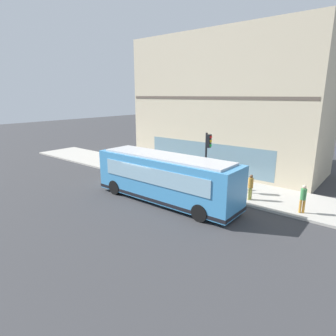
{
  "coord_description": "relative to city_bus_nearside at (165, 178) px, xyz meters",
  "views": [
    {
      "loc": [
        -13.27,
        -12.39,
        6.75
      ],
      "look_at": [
        2.47,
        0.35,
        1.49
      ],
      "focal_mm": 30.25,
      "sensor_mm": 36.0,
      "label": 1
    }
  ],
  "objects": [
    {
      "name": "traffic_light_near_corner",
      "position": [
        3.19,
        -1.17,
        1.45
      ],
      "size": [
        0.32,
        0.49,
        4.1
      ],
      "color": "black",
      "rests_on": "sidewalk_curb"
    },
    {
      "name": "newspaper_vending_box",
      "position": [
        3.71,
        2.65,
        -0.95
      ],
      "size": [
        0.44,
        0.42,
        0.9
      ],
      "color": "#BF3F19",
      "rests_on": "sidewalk_curb"
    },
    {
      "name": "pedestrian_near_hydrant",
      "position": [
        4.23,
        0.21,
        -0.49
      ],
      "size": [
        0.32,
        0.32,
        1.6
      ],
      "color": "#3F8C4C",
      "rests_on": "sidewalk_curb"
    },
    {
      "name": "fire_hydrant",
      "position": [
        4.73,
        3.26,
        -1.04
      ],
      "size": [
        0.35,
        0.35,
        0.74
      ],
      "color": "gold",
      "rests_on": "sidewalk_curb"
    },
    {
      "name": "pedestrian_near_building_entrance",
      "position": [
        3.23,
        -7.52,
        -0.44
      ],
      "size": [
        0.32,
        0.32,
        1.67
      ],
      "color": "gold",
      "rests_on": "sidewalk_curb"
    },
    {
      "name": "pedestrian_walking_along_curb",
      "position": [
        3.37,
        -4.33,
        -0.44
      ],
      "size": [
        0.32,
        0.32,
        1.68
      ],
      "color": "#99994C",
      "rests_on": "sidewalk_curb"
    },
    {
      "name": "city_bus_nearside",
      "position": [
        0.0,
        0.0,
        0.0
      ],
      "size": [
        2.61,
        10.04,
        3.07
      ],
      "color": "#3F8CC6",
      "rests_on": "ground"
    },
    {
      "name": "pedestrian_by_light_pole",
      "position": [
        4.43,
        -2.21,
        -0.46
      ],
      "size": [
        0.32,
        0.32,
        1.64
      ],
      "color": "silver",
      "rests_on": "sidewalk_curb"
    },
    {
      "name": "sidewalk_curb",
      "position": [
        4.81,
        1.32,
        -1.48
      ],
      "size": [
        4.65,
        40.0,
        0.15
      ],
      "primitive_type": "cube",
      "color": "#B2ADA3",
      "rests_on": "ground"
    },
    {
      "name": "building_corner",
      "position": [
        10.68,
        1.32,
        4.35
      ],
      "size": [
        7.14,
        16.91,
        11.82
      ],
      "color": "beige",
      "rests_on": "ground"
    },
    {
      "name": "ground",
      "position": [
        -0.11,
        1.32,
        -1.55
      ],
      "size": [
        120.0,
        120.0,
        0.0
      ],
      "primitive_type": "plane",
      "color": "#38383A"
    }
  ]
}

